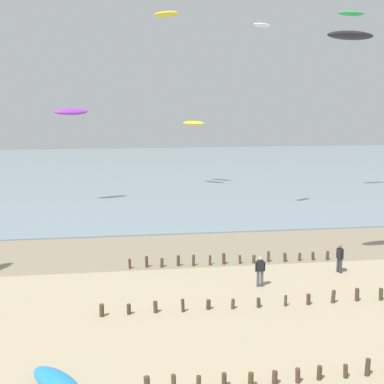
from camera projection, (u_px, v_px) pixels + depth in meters
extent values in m
cube|color=gray|center=(141.00, 251.00, 33.73)|extent=(120.00, 7.74, 0.01)
cube|color=gray|center=(131.00, 171.00, 71.61)|extent=(160.00, 70.00, 0.10)
cylinder|color=#42392C|center=(174.00, 383.00, 17.49)|extent=(0.19, 0.19, 0.60)
cylinder|color=#453925|center=(199.00, 383.00, 17.47)|extent=(0.18, 0.19, 0.56)
cylinder|color=#3E3923|center=(224.00, 380.00, 17.73)|extent=(0.18, 0.20, 0.52)
cylinder|color=#443C24|center=(251.00, 380.00, 17.72)|extent=(0.20, 0.20, 0.54)
cylinder|color=#4B3328|center=(275.00, 378.00, 17.86)|extent=(0.20, 0.22, 0.52)
cylinder|color=#4E382A|center=(298.00, 376.00, 17.96)|extent=(0.20, 0.19, 0.57)
cylinder|color=#3F3329|center=(319.00, 373.00, 18.17)|extent=(0.19, 0.18, 0.53)
cylinder|color=#493323|center=(346.00, 371.00, 18.30)|extent=(0.19, 0.17, 0.52)
cylinder|color=#423429|center=(368.00, 367.00, 18.43)|extent=(0.21, 0.19, 0.66)
cylinder|color=#493928|center=(102.00, 310.00, 23.49)|extent=(0.23, 0.23, 0.62)
cylinder|color=#42302C|center=(129.00, 309.00, 23.74)|extent=(0.20, 0.21, 0.52)
cylinder|color=#4A342C|center=(155.00, 307.00, 23.92)|extent=(0.22, 0.22, 0.58)
cylinder|color=#47312B|center=(183.00, 306.00, 24.00)|extent=(0.19, 0.16, 0.65)
cylinder|color=#493226|center=(208.00, 305.00, 24.31)|extent=(0.23, 0.23, 0.50)
cylinder|color=#453B29|center=(233.00, 304.00, 24.38)|extent=(0.19, 0.19, 0.50)
cylinder|color=#463328|center=(259.00, 303.00, 24.54)|extent=(0.20, 0.21, 0.49)
cylinder|color=#473729|center=(286.00, 301.00, 24.70)|extent=(0.16, 0.16, 0.56)
cylinder|color=#4D3125|center=(308.00, 299.00, 24.88)|extent=(0.20, 0.21, 0.55)
cylinder|color=#453B2C|center=(333.00, 297.00, 25.07)|extent=(0.22, 0.22, 0.68)
cylinder|color=#473425|center=(357.00, 295.00, 25.33)|extent=(0.22, 0.22, 0.66)
cylinder|color=#3D3A25|center=(381.00, 294.00, 25.42)|extent=(0.23, 0.20, 0.63)
cylinder|color=#4D3025|center=(130.00, 264.00, 30.19)|extent=(0.17, 0.16, 0.61)
cylinder|color=#49302B|center=(147.00, 262.00, 30.43)|extent=(0.20, 0.19, 0.70)
cylinder|color=#453D2C|center=(162.00, 263.00, 30.48)|extent=(0.23, 0.23, 0.58)
cylinder|color=#4B3724|center=(178.00, 261.00, 30.67)|extent=(0.20, 0.23, 0.68)
cylinder|color=#3D3A2C|center=(193.00, 260.00, 30.70)|extent=(0.19, 0.20, 0.70)
cylinder|color=#483B2A|center=(210.00, 260.00, 30.85)|extent=(0.17, 0.16, 0.63)
cylinder|color=#433623|center=(224.00, 259.00, 31.01)|extent=(0.21, 0.23, 0.70)
cylinder|color=#4D3729|center=(240.00, 259.00, 31.12)|extent=(0.17, 0.17, 0.55)
cylinder|color=#4C3D22|center=(254.00, 259.00, 31.24)|extent=(0.22, 0.21, 0.53)
cylinder|color=#4D3C2C|center=(268.00, 257.00, 31.48)|extent=(0.18, 0.19, 0.68)
cylinder|color=#403D28|center=(285.00, 257.00, 31.50)|extent=(0.23, 0.23, 0.59)
cylinder|color=#4C382B|center=(300.00, 257.00, 31.68)|extent=(0.19, 0.19, 0.53)
cylinder|color=#3E322B|center=(313.00, 256.00, 31.84)|extent=(0.20, 0.18, 0.52)
cylinder|color=#4A3426|center=(327.00, 256.00, 31.85)|extent=(0.21, 0.21, 0.59)
cylinder|color=#4C4C56|center=(258.00, 279.00, 27.24)|extent=(0.16, 0.16, 0.88)
cylinder|color=#4C4C56|center=(262.00, 279.00, 27.28)|extent=(0.16, 0.16, 0.88)
cube|color=black|center=(260.00, 266.00, 27.13)|extent=(0.37, 0.23, 0.60)
sphere|color=tan|center=(260.00, 258.00, 27.05)|extent=(0.22, 0.22, 0.22)
cylinder|color=black|center=(256.00, 267.00, 27.10)|extent=(0.09, 0.09, 0.52)
cylinder|color=black|center=(264.00, 266.00, 27.18)|extent=(0.09, 0.09, 0.52)
cylinder|color=#383842|center=(341.00, 266.00, 29.40)|extent=(0.16, 0.16, 0.88)
cylinder|color=#383842|center=(338.00, 265.00, 29.59)|extent=(0.16, 0.16, 0.88)
cube|color=black|center=(340.00, 253.00, 29.36)|extent=(0.33, 0.41, 0.60)
sphere|color=brown|center=(340.00, 246.00, 29.28)|extent=(0.22, 0.22, 0.22)
cylinder|color=black|center=(343.00, 255.00, 29.16)|extent=(0.09, 0.09, 0.52)
cylinder|color=black|center=(337.00, 253.00, 29.58)|extent=(0.09, 0.09, 0.52)
ellipsoid|color=#2384D1|center=(57.00, 382.00, 17.60)|extent=(2.41, 2.63, 0.53)
ellipsoid|color=black|center=(351.00, 35.00, 27.48)|extent=(3.08, 1.53, 0.55)
ellipsoid|color=green|center=(351.00, 13.00, 50.15)|extent=(3.06, 1.41, 0.55)
ellipsoid|color=yellow|center=(166.00, 14.00, 52.13)|extent=(3.07, 2.89, 0.72)
ellipsoid|color=purple|center=(71.00, 112.00, 46.86)|extent=(3.40, 2.09, 0.86)
ellipsoid|color=white|center=(262.00, 25.00, 41.16)|extent=(2.07, 1.63, 0.39)
ellipsoid|color=yellow|center=(193.00, 123.00, 57.38)|extent=(2.80, 2.69, 0.65)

